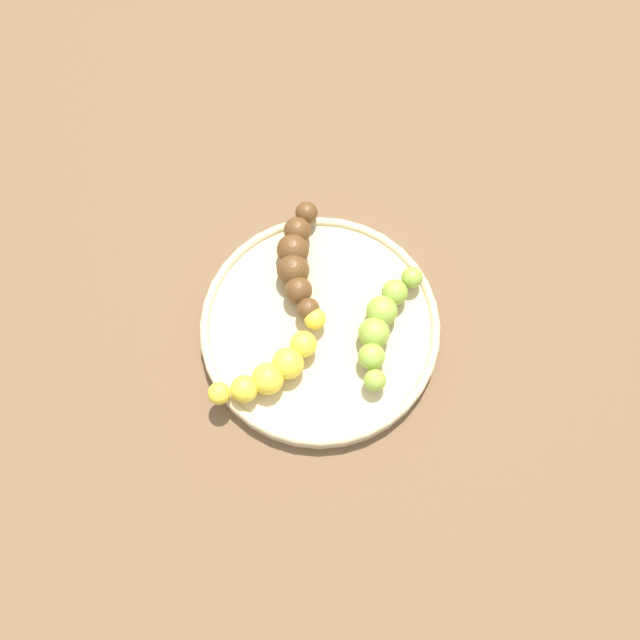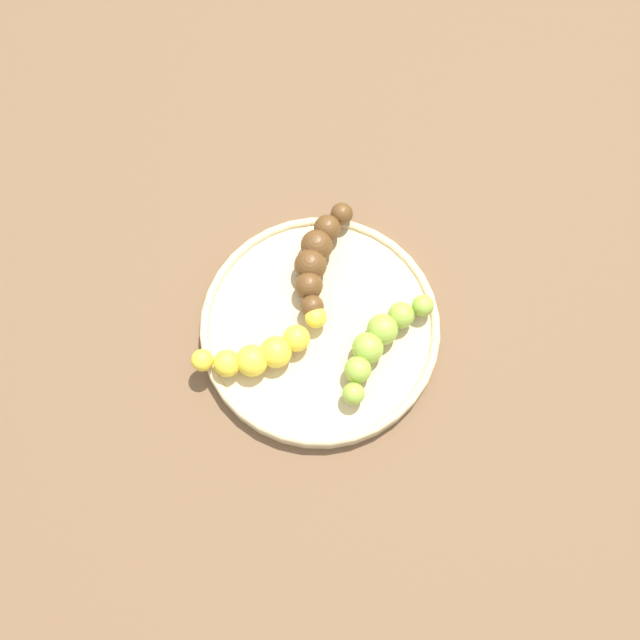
{
  "view_description": "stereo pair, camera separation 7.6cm",
  "coord_description": "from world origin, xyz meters",
  "px_view_note": "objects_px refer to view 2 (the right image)",
  "views": [
    {
      "loc": [
        0.1,
        -0.23,
        0.76
      ],
      "look_at": [
        0.0,
        0.0,
        0.04
      ],
      "focal_mm": 40.66,
      "sensor_mm": 36.0,
      "label": 1
    },
    {
      "loc": [
        0.16,
        -0.19,
        0.76
      ],
      "look_at": [
        0.0,
        0.0,
        0.04
      ],
      "focal_mm": 40.66,
      "sensor_mm": 36.0,
      "label": 2
    }
  ],
  "objects_px": {
    "fruit_bowl": "(320,328)",
    "banana_overripe": "(317,256)",
    "banana_green": "(379,342)",
    "banana_yellow": "(262,352)"
  },
  "relations": [
    {
      "from": "banana_yellow",
      "to": "banana_green",
      "type": "relative_size",
      "value": 0.9
    },
    {
      "from": "banana_yellow",
      "to": "banana_green",
      "type": "xyz_separation_m",
      "value": [
        0.09,
        0.09,
        -0.0
      ]
    },
    {
      "from": "fruit_bowl",
      "to": "banana_overripe",
      "type": "bearing_deg",
      "value": 132.5
    },
    {
      "from": "banana_overripe",
      "to": "banana_yellow",
      "type": "height_order",
      "value": "banana_overripe"
    },
    {
      "from": "banana_yellow",
      "to": "banana_green",
      "type": "bearing_deg",
      "value": 74.42
    },
    {
      "from": "banana_yellow",
      "to": "banana_overripe",
      "type": "bearing_deg",
      "value": 131.19
    },
    {
      "from": "banana_overripe",
      "to": "banana_green",
      "type": "xyz_separation_m",
      "value": [
        0.11,
        -0.03,
        -0.0
      ]
    },
    {
      "from": "banana_overripe",
      "to": "banana_green",
      "type": "height_order",
      "value": "banana_overripe"
    },
    {
      "from": "banana_green",
      "to": "banana_yellow",
      "type": "bearing_deg",
      "value": 43.45
    },
    {
      "from": "banana_overripe",
      "to": "banana_green",
      "type": "relative_size",
      "value": 0.89
    }
  ]
}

